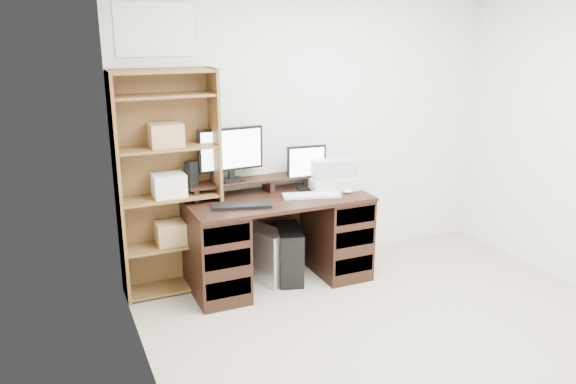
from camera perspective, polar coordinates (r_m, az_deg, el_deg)
room at (r=3.40m, az=17.70°, el=1.28°), size 3.54×4.04×2.54m
desk at (r=4.74m, az=-1.04°, el=-4.69°), size 1.50×0.70×0.75m
riser_shelf at (r=4.79m, az=-2.03°, el=1.21°), size 1.40×0.22×0.12m
monitor_wide at (r=4.64m, az=-5.83°, el=4.14°), size 0.56×0.15×0.44m
monitor_small at (r=4.82m, az=1.88°, el=2.70°), size 0.35×0.14×0.38m
speaker at (r=4.55m, az=-9.79°, el=1.85°), size 0.11×0.11×0.20m
keyboard_black at (r=4.38m, az=-4.74°, el=-1.38°), size 0.49×0.27×0.03m
keyboard_white at (r=4.64m, az=2.40°, el=-0.33°), size 0.50×0.26×0.02m
mouse at (r=4.76m, az=6.10°, el=0.07°), size 0.08×0.06×0.03m
printer at (r=4.89m, az=4.48°, el=0.98°), size 0.44×0.35×0.10m
basket at (r=4.85m, az=4.51°, el=2.47°), size 0.41×0.33×0.16m
tower_silver at (r=4.83m, az=-2.35°, el=-6.36°), size 0.35×0.50×0.46m
tower_black at (r=4.84m, az=0.11°, el=-6.28°), size 0.32×0.50×0.46m
bookshelf at (r=4.54m, az=-12.08°, el=0.98°), size 0.80×0.30×1.80m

